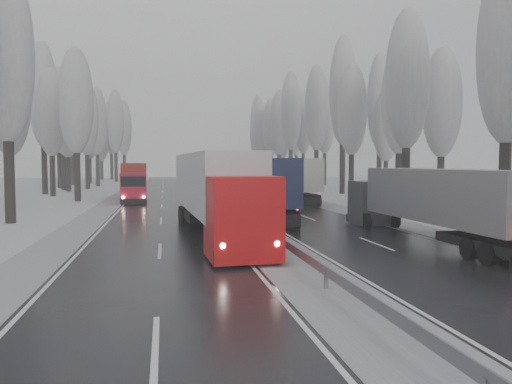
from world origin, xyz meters
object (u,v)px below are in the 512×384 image
object	(u,v)px
truck_red_red	(134,178)
truck_cream_box	(292,177)
truck_red_white	(216,189)
box_truck_distant	(224,175)
truck_grey_tarp	(429,199)
truck_blue_box	(269,184)

from	to	relation	value
truck_red_red	truck_cream_box	bearing A→B (deg)	-20.18
truck_red_red	truck_red_white	bearing A→B (deg)	-81.12
truck_cream_box	box_truck_distant	bearing A→B (deg)	95.35
box_truck_distant	truck_cream_box	bearing A→B (deg)	-88.36
box_truck_distant	truck_red_red	size ratio (longest dim) A/B	0.49
truck_cream_box	truck_red_white	distance (m)	26.23
truck_grey_tarp	truck_cream_box	world-z (taller)	truck_cream_box
box_truck_distant	truck_red_white	distance (m)	77.09
truck_blue_box	truck_grey_tarp	bearing A→B (deg)	-57.61
truck_red_white	truck_cream_box	bearing A→B (deg)	63.13
truck_grey_tarp	truck_red_red	distance (m)	36.45
truck_cream_box	box_truck_distant	world-z (taller)	truck_cream_box
truck_grey_tarp	truck_cream_box	size ratio (longest dim) A/B	0.84
truck_grey_tarp	box_truck_distant	size ratio (longest dim) A/B	1.88
truck_cream_box	truck_red_red	xyz separation A→B (m)	(-16.40, 5.23, -0.26)
truck_grey_tarp	truck_red_red	bearing A→B (deg)	115.05
truck_blue_box	truck_red_white	size ratio (longest dim) A/B	0.95
truck_blue_box	truck_cream_box	xyz separation A→B (m)	(5.71, 15.09, 0.08)
truck_grey_tarp	truck_red_white	size ratio (longest dim) A/B	0.82
truck_cream_box	truck_red_red	size ratio (longest dim) A/B	1.11
truck_grey_tarp	truck_red_red	size ratio (longest dim) A/B	0.93
truck_grey_tarp	truck_cream_box	distance (m)	27.33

